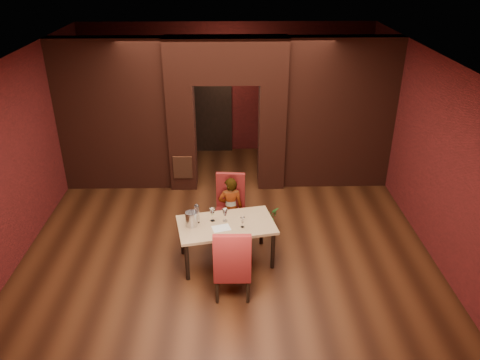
{
  "coord_description": "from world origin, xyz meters",
  "views": [
    {
      "loc": [
        0.08,
        -7.31,
        4.78
      ],
      "look_at": [
        0.23,
        0.0,
        1.1
      ],
      "focal_mm": 35.0,
      "sensor_mm": 36.0,
      "label": 1
    }
  ],
  "objects_px": {
    "potted_plant": "(268,217)",
    "wine_glass_b": "(225,215)",
    "chair_near": "(232,261)",
    "dining_table": "(226,242)",
    "water_bottle": "(197,214)",
    "chair_far": "(230,207)",
    "person_seated": "(231,208)",
    "wine_glass_c": "(242,222)",
    "wine_bucket": "(192,219)",
    "wine_glass_a": "(212,215)"
  },
  "relations": [
    {
      "from": "dining_table",
      "to": "chair_far",
      "type": "height_order",
      "value": "chair_far"
    },
    {
      "from": "dining_table",
      "to": "wine_bucket",
      "type": "bearing_deg",
      "value": 172.89
    },
    {
      "from": "wine_bucket",
      "to": "water_bottle",
      "type": "bearing_deg",
      "value": 47.53
    },
    {
      "from": "chair_far",
      "to": "wine_glass_c",
      "type": "xyz_separation_m",
      "value": [
        0.2,
        -0.91,
        0.25
      ]
    },
    {
      "from": "wine_glass_c",
      "to": "dining_table",
      "type": "bearing_deg",
      "value": 157.6
    },
    {
      "from": "person_seated",
      "to": "water_bottle",
      "type": "relative_size",
      "value": 3.62
    },
    {
      "from": "potted_plant",
      "to": "chair_near",
      "type": "bearing_deg",
      "value": -109.98
    },
    {
      "from": "chair_far",
      "to": "person_seated",
      "type": "relative_size",
      "value": 0.95
    },
    {
      "from": "chair_near",
      "to": "wine_bucket",
      "type": "relative_size",
      "value": 4.92
    },
    {
      "from": "wine_glass_a",
      "to": "wine_glass_b",
      "type": "height_order",
      "value": "wine_glass_a"
    },
    {
      "from": "dining_table",
      "to": "water_bottle",
      "type": "distance_m",
      "value": 0.71
    },
    {
      "from": "dining_table",
      "to": "person_seated",
      "type": "bearing_deg",
      "value": 72.84
    },
    {
      "from": "person_seated",
      "to": "water_bottle",
      "type": "height_order",
      "value": "person_seated"
    },
    {
      "from": "dining_table",
      "to": "person_seated",
      "type": "relative_size",
      "value": 1.29
    },
    {
      "from": "wine_glass_a",
      "to": "wine_glass_c",
      "type": "bearing_deg",
      "value": -22.39
    },
    {
      "from": "chair_far",
      "to": "wine_glass_c",
      "type": "relative_size",
      "value": 6.25
    },
    {
      "from": "wine_glass_c",
      "to": "chair_far",
      "type": "bearing_deg",
      "value": 102.65
    },
    {
      "from": "chair_near",
      "to": "potted_plant",
      "type": "relative_size",
      "value": 2.98
    },
    {
      "from": "person_seated",
      "to": "potted_plant",
      "type": "height_order",
      "value": "person_seated"
    },
    {
      "from": "chair_far",
      "to": "chair_near",
      "type": "distance_m",
      "value": 1.62
    },
    {
      "from": "wine_glass_a",
      "to": "wine_glass_b",
      "type": "xyz_separation_m",
      "value": [
        0.21,
        -0.0,
        -0.0
      ]
    },
    {
      "from": "chair_far",
      "to": "wine_glass_b",
      "type": "xyz_separation_m",
      "value": [
        -0.08,
        -0.71,
        0.27
      ]
    },
    {
      "from": "wine_glass_b",
      "to": "water_bottle",
      "type": "height_order",
      "value": "water_bottle"
    },
    {
      "from": "water_bottle",
      "to": "potted_plant",
      "type": "height_order",
      "value": "water_bottle"
    },
    {
      "from": "wine_glass_c",
      "to": "water_bottle",
      "type": "relative_size",
      "value": 0.55
    },
    {
      "from": "chair_far",
      "to": "wine_bucket",
      "type": "relative_size",
      "value": 4.72
    },
    {
      "from": "chair_far",
      "to": "wine_glass_a",
      "type": "height_order",
      "value": "chair_far"
    },
    {
      "from": "wine_bucket",
      "to": "potted_plant",
      "type": "height_order",
      "value": "wine_bucket"
    },
    {
      "from": "dining_table",
      "to": "potted_plant",
      "type": "relative_size",
      "value": 3.88
    },
    {
      "from": "chair_far",
      "to": "water_bottle",
      "type": "xyz_separation_m",
      "value": [
        -0.53,
        -0.75,
        0.32
      ]
    },
    {
      "from": "wine_glass_a",
      "to": "wine_bucket",
      "type": "bearing_deg",
      "value": -158.32
    },
    {
      "from": "wine_glass_b",
      "to": "chair_near",
      "type": "bearing_deg",
      "value": -83.02
    },
    {
      "from": "wine_glass_c",
      "to": "wine_bucket",
      "type": "height_order",
      "value": "wine_bucket"
    },
    {
      "from": "water_bottle",
      "to": "potted_plant",
      "type": "bearing_deg",
      "value": 38.65
    },
    {
      "from": "chair_near",
      "to": "wine_glass_c",
      "type": "height_order",
      "value": "chair_near"
    },
    {
      "from": "dining_table",
      "to": "wine_glass_a",
      "type": "bearing_deg",
      "value": 146.38
    },
    {
      "from": "dining_table",
      "to": "water_bottle",
      "type": "bearing_deg",
      "value": 162.62
    },
    {
      "from": "dining_table",
      "to": "wine_glass_b",
      "type": "distance_m",
      "value": 0.48
    },
    {
      "from": "wine_glass_c",
      "to": "water_bottle",
      "type": "height_order",
      "value": "water_bottle"
    },
    {
      "from": "potted_plant",
      "to": "wine_glass_b",
      "type": "bearing_deg",
      "value": -129.55
    },
    {
      "from": "dining_table",
      "to": "water_bottle",
      "type": "xyz_separation_m",
      "value": [
        -0.47,
        0.05,
        0.53
      ]
    },
    {
      "from": "water_bottle",
      "to": "wine_glass_c",
      "type": "bearing_deg",
      "value": -12.21
    },
    {
      "from": "chair_far",
      "to": "water_bottle",
      "type": "relative_size",
      "value": 3.45
    },
    {
      "from": "chair_near",
      "to": "wine_glass_c",
      "type": "bearing_deg",
      "value": -102.75
    },
    {
      "from": "dining_table",
      "to": "chair_far",
      "type": "relative_size",
      "value": 1.36
    },
    {
      "from": "dining_table",
      "to": "person_seated",
      "type": "distance_m",
      "value": 0.76
    },
    {
      "from": "chair_near",
      "to": "wine_glass_b",
      "type": "xyz_separation_m",
      "value": [
        -0.11,
        0.91,
        0.24
      ]
    },
    {
      "from": "dining_table",
      "to": "potted_plant",
      "type": "height_order",
      "value": "dining_table"
    },
    {
      "from": "wine_glass_a",
      "to": "water_bottle",
      "type": "height_order",
      "value": "water_bottle"
    },
    {
      "from": "person_seated",
      "to": "chair_near",
      "type": "bearing_deg",
      "value": 86.52
    }
  ]
}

